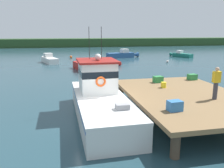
% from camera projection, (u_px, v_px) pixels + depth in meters
% --- Properties ---
extents(ground_plane, '(200.00, 200.00, 0.00)m').
position_uv_depth(ground_plane, '(99.00, 121.00, 12.06)').
color(ground_plane, '#23424C').
extents(dock, '(6.00, 9.00, 1.20)m').
position_uv_depth(dock, '(185.00, 96.00, 12.78)').
color(dock, '#4C3D2D').
rests_on(dock, ground).
extents(main_fishing_boat, '(2.68, 9.83, 4.80)m').
position_uv_depth(main_fishing_boat, '(99.00, 97.00, 12.78)').
color(main_fishing_boat, silver).
rests_on(main_fishing_boat, ground).
extents(crate_single_by_cleat, '(0.65, 0.51, 0.40)m').
position_uv_depth(crate_single_by_cleat, '(192.00, 77.00, 16.45)').
color(crate_single_by_cleat, '#2D8442').
rests_on(crate_single_by_cleat, dock).
extents(crate_stack_mid_dock, '(0.63, 0.49, 0.44)m').
position_uv_depth(crate_stack_mid_dock, '(175.00, 106.00, 10.02)').
color(crate_stack_mid_dock, '#3370B2').
rests_on(crate_stack_mid_dock, dock).
extents(crate_single_far, '(0.67, 0.54, 0.41)m').
position_uv_depth(crate_single_far, '(158.00, 79.00, 15.62)').
color(crate_single_far, '#2D8442').
rests_on(crate_single_far, dock).
extents(bait_bucket, '(0.32, 0.32, 0.34)m').
position_uv_depth(bait_bucket, '(164.00, 85.00, 14.17)').
color(bait_bucket, yellow).
rests_on(bait_bucket, dock).
extents(deckhand_by_the_boat, '(0.36, 0.22, 1.63)m').
position_uv_depth(deckhand_by_the_boat, '(216.00, 82.00, 11.60)').
color(deckhand_by_the_boat, '#383842').
rests_on(deckhand_by_the_boat, dock).
extents(moored_boat_far_right, '(2.55, 5.98, 1.49)m').
position_uv_depth(moored_boat_far_right, '(85.00, 66.00, 27.69)').
color(moored_boat_far_right, red).
rests_on(moored_boat_far_right, ground).
extents(moored_boat_off_the_point, '(6.11, 2.57, 1.53)m').
position_uv_depth(moored_boat_off_the_point, '(122.00, 55.00, 41.23)').
color(moored_boat_off_the_point, '#285184').
rests_on(moored_boat_off_the_point, ground).
extents(moored_boat_near_channel, '(2.80, 5.50, 1.38)m').
position_uv_depth(moored_boat_near_channel, '(49.00, 60.00, 34.54)').
color(moored_boat_near_channel, white).
rests_on(moored_boat_near_channel, ground).
extents(moored_boat_far_left, '(2.78, 4.56, 1.17)m').
position_uv_depth(moored_boat_far_left, '(181.00, 55.00, 42.24)').
color(moored_boat_far_left, '#196B5B').
rests_on(moored_boat_far_left, ground).
extents(mooring_buoy_outer, '(0.44, 0.44, 0.44)m').
position_uv_depth(mooring_buoy_outer, '(71.00, 57.00, 40.52)').
color(mooring_buoy_outer, '#EA5B19').
rests_on(mooring_buoy_outer, ground).
extents(mooring_buoy_channel_marker, '(0.37, 0.37, 0.37)m').
position_uv_depth(mooring_buoy_channel_marker, '(167.00, 61.00, 34.70)').
color(mooring_buoy_channel_marker, silver).
rests_on(mooring_buoy_channel_marker, ground).
extents(mooring_buoy_spare_mooring, '(0.50, 0.50, 0.50)m').
position_uv_depth(mooring_buoy_spare_mooring, '(120.00, 64.00, 31.61)').
color(mooring_buoy_spare_mooring, red).
rests_on(mooring_buoy_spare_mooring, ground).
extents(far_shoreline, '(120.00, 8.00, 2.40)m').
position_uv_depth(far_shoreline, '(68.00, 43.00, 71.01)').
color(far_shoreline, '#284723').
rests_on(far_shoreline, ground).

